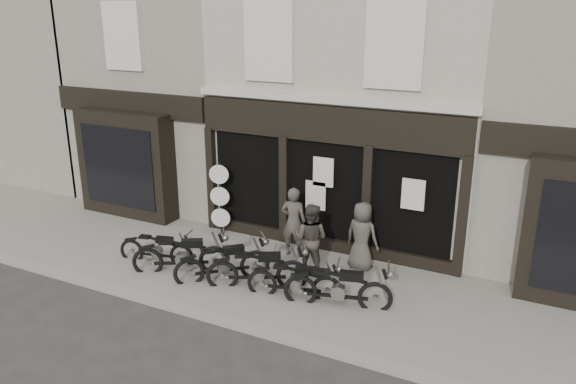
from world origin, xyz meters
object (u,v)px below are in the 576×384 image
at_px(motorcycle_1, 182,258).
at_px(man_centre, 311,239).
at_px(man_left, 294,222).
at_px(motorcycle_3, 259,272).
at_px(man_right, 362,236).
at_px(motorcycle_0, 157,251).
at_px(motorcycle_2, 224,266).
at_px(advert_sign_post, 221,202).
at_px(motorcycle_5, 339,291).
at_px(motorcycle_4, 295,284).

bearing_deg(motorcycle_1, man_centre, -5.31).
bearing_deg(man_left, man_centre, 131.66).
distance_m(motorcycle_3, man_left, 1.94).
relative_size(motorcycle_3, man_centre, 1.24).
relative_size(motorcycle_1, man_left, 1.15).
distance_m(man_left, man_right, 1.81).
bearing_deg(man_right, motorcycle_1, 37.54).
bearing_deg(motorcycle_1, motorcycle_0, 139.39).
height_order(motorcycle_2, man_left, man_left).
bearing_deg(motorcycle_2, advert_sign_post, 81.27).
relative_size(motorcycle_2, motorcycle_3, 0.86).
bearing_deg(motorcycle_0, motorcycle_2, -14.82).
xyz_separation_m(motorcycle_1, advert_sign_post, (-0.41, 2.34, 0.64)).
relative_size(motorcycle_0, man_right, 1.15).
distance_m(man_left, man_centre, 1.04).
bearing_deg(man_left, motorcycle_5, 129.34).
bearing_deg(motorcycle_3, man_centre, 29.15).
bearing_deg(motorcycle_0, motorcycle_4, -14.60).
bearing_deg(motorcycle_3, motorcycle_2, 155.15).
distance_m(motorcycle_1, advert_sign_post, 2.46).
height_order(man_left, man_right, man_left).
bearing_deg(motorcycle_5, motorcycle_4, 167.85).
relative_size(motorcycle_3, advert_sign_post, 0.97).
relative_size(motorcycle_0, motorcycle_5, 0.86).
relative_size(motorcycle_2, advert_sign_post, 0.83).
distance_m(motorcycle_2, motorcycle_4, 1.88).
height_order(motorcycle_0, motorcycle_3, motorcycle_3).
bearing_deg(man_left, motorcycle_3, 83.01).
xyz_separation_m(motorcycle_5, advert_sign_post, (-4.39, 2.20, 0.64)).
distance_m(motorcycle_1, motorcycle_3, 2.03).
height_order(motorcycle_0, man_centre, man_centre).
height_order(man_left, man_centre, man_left).
xyz_separation_m(motorcycle_5, man_left, (-1.98, 1.86, 0.59)).
bearing_deg(motorcycle_5, motorcycle_2, 165.17).
distance_m(motorcycle_2, man_centre, 2.15).
relative_size(motorcycle_0, motorcycle_1, 0.93).
bearing_deg(motorcycle_0, motorcycle_1, -23.53).
relative_size(motorcycle_0, motorcycle_4, 0.93).
bearing_deg(man_centre, advert_sign_post, -18.47).
height_order(motorcycle_5, man_left, man_left).
xyz_separation_m(motorcycle_2, man_left, (0.90, 1.89, 0.60)).
relative_size(motorcycle_3, motorcycle_5, 0.94).
xyz_separation_m(motorcycle_4, motorcycle_5, (1.00, 0.06, 0.04)).
height_order(motorcycle_2, man_right, man_right).
xyz_separation_m(motorcycle_0, motorcycle_3, (2.91, -0.00, 0.07)).
bearing_deg(advert_sign_post, man_right, -23.29).
height_order(motorcycle_1, man_right, man_right).
relative_size(motorcycle_0, man_left, 1.07).
xyz_separation_m(motorcycle_4, man_left, (-0.98, 1.91, 0.62)).
xyz_separation_m(motorcycle_1, man_centre, (2.79, 1.32, 0.54)).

